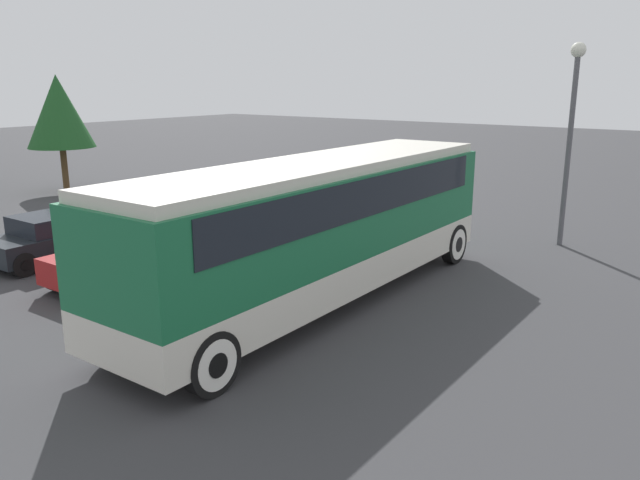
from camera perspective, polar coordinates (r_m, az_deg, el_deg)
name	(u,v)px	position (r m, az deg, el deg)	size (l,w,h in m)	color
ground_plane	(320,301)	(14.53, 0.00, -5.64)	(120.00, 120.00, 0.00)	#38383A
tour_bus	(323,217)	(14.06, 0.23, 2.07)	(11.33, 2.66, 3.28)	silver
parked_car_near	(133,252)	(16.60, -16.70, -1.05)	(4.39, 1.89, 1.48)	maroon
parked_car_mid	(64,235)	(19.36, -22.37, 0.44)	(4.42, 1.84, 1.34)	black
lamp_post	(572,116)	(20.27, 22.04, 10.43)	(0.44, 0.44, 6.05)	#515156
tree_left	(59,112)	(30.73, -22.76, 10.77)	(2.94, 2.94, 5.24)	brown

